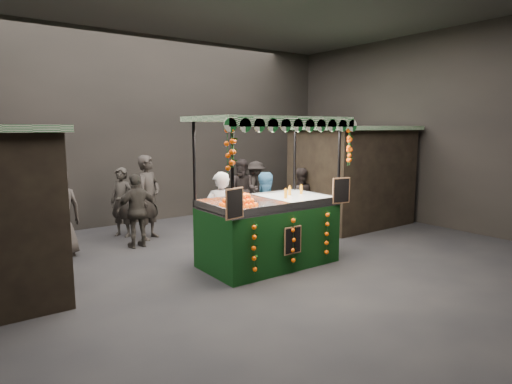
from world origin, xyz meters
TOP-DOWN VIEW (x-y plane):
  - ground at (0.00, 0.00)m, footprint 12.00×12.00m
  - market_hall at (0.00, 0.00)m, footprint 12.10×10.10m
  - neighbour_stall_right at (4.40, 1.50)m, footprint 3.00×2.20m
  - juice_stall at (0.49, -0.02)m, footprint 2.84×1.67m
  - vendor_grey at (-0.10, 0.79)m, footprint 0.70×0.52m
  - vendor_blue at (0.95, 0.81)m, footprint 0.93×0.80m
  - shopper_0 at (-0.60, 3.14)m, footprint 0.85×0.79m
  - shopper_1 at (2.16, 3.34)m, footprint 1.05×1.05m
  - shopper_2 at (-1.09, 2.59)m, footprint 0.96×0.44m
  - shopper_3 at (2.95, 3.85)m, footprint 1.09×1.19m
  - shopper_4 at (-2.62, 2.78)m, footprint 1.01×0.76m
  - shopper_5 at (4.50, 2.63)m, footprint 1.43×1.52m
  - shopper_6 at (-1.03, 3.73)m, footprint 0.66×0.71m
  - shopper_7 at (2.83, 1.80)m, footprint 0.94×0.85m

SIDE VIEW (x-z plane):
  - ground at x=0.00m, z-range 0.00..0.00m
  - shopper_7 at x=2.83m, z-range 0.00..1.56m
  - shopper_2 at x=-1.09m, z-range 0.00..1.59m
  - shopper_3 at x=2.95m, z-range 0.00..1.60m
  - shopper_6 at x=-1.03m, z-range 0.00..1.64m
  - vendor_blue at x=0.95m, z-range 0.00..1.65m
  - juice_stall at x=0.49m, z-range -0.52..2.23m
  - shopper_5 at x=4.50m, z-range 0.00..1.71m
  - shopper_1 at x=2.16m, z-range 0.00..1.72m
  - vendor_grey at x=-0.10m, z-range 0.00..1.73m
  - shopper_4 at x=-2.62m, z-range 0.00..1.88m
  - shopper_0 at x=-0.60m, z-range 0.00..1.94m
  - neighbour_stall_right at x=4.40m, z-range 0.01..2.61m
  - market_hall at x=0.00m, z-range 0.86..5.91m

